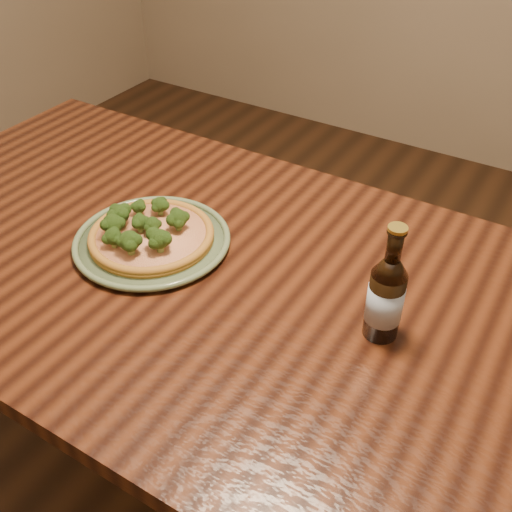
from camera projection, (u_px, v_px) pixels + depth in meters
The scene contains 5 objects.
ground at pixel (190, 496), 1.61m from camera, with size 4.50×4.50×0.00m, color #382111.
table at pixel (197, 293), 1.28m from camera, with size 1.60×0.90×0.75m.
plate at pixel (152, 241), 1.25m from camera, with size 0.33×0.33×0.02m.
pizza at pixel (149, 234), 1.24m from camera, with size 0.26×0.26×0.07m.
beer_bottle at pixel (386, 297), 1.00m from camera, with size 0.06×0.06×0.23m.
Camera 1 is at (0.61, -0.65, 1.50)m, focal length 42.00 mm.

